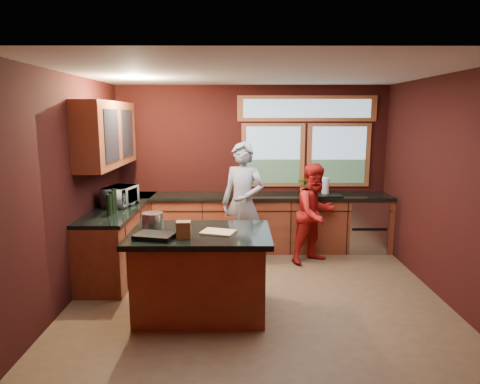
{
  "coord_description": "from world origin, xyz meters",
  "views": [
    {
      "loc": [
        -0.23,
        -5.17,
        2.22
      ],
      "look_at": [
        -0.21,
        0.4,
        1.21
      ],
      "focal_mm": 32.0,
      "sensor_mm": 36.0,
      "label": 1
    }
  ],
  "objects_px": {
    "person_grey": "(243,204)",
    "cutting_board": "(218,232)",
    "island": "(201,272)",
    "stock_pot": "(153,221)",
    "person_red": "(315,213)"
  },
  "relations": [
    {
      "from": "cutting_board",
      "to": "stock_pot",
      "type": "xyz_separation_m",
      "value": [
        -0.75,
        0.2,
        0.08
      ]
    },
    {
      "from": "cutting_board",
      "to": "stock_pot",
      "type": "bearing_deg",
      "value": 165.07
    },
    {
      "from": "island",
      "to": "cutting_board",
      "type": "relative_size",
      "value": 4.43
    },
    {
      "from": "person_grey",
      "to": "cutting_board",
      "type": "height_order",
      "value": "person_grey"
    },
    {
      "from": "person_grey",
      "to": "cutting_board",
      "type": "distance_m",
      "value": 1.72
    },
    {
      "from": "person_grey",
      "to": "person_red",
      "type": "xyz_separation_m",
      "value": [
        1.09,
        0.06,
        -0.16
      ]
    },
    {
      "from": "person_grey",
      "to": "person_red",
      "type": "relative_size",
      "value": 1.21
    },
    {
      "from": "island",
      "to": "stock_pot",
      "type": "height_order",
      "value": "stock_pot"
    },
    {
      "from": "island",
      "to": "person_grey",
      "type": "relative_size",
      "value": 0.85
    },
    {
      "from": "cutting_board",
      "to": "stock_pot",
      "type": "distance_m",
      "value": 0.78
    },
    {
      "from": "island",
      "to": "person_grey",
      "type": "bearing_deg",
      "value": 73.44
    },
    {
      "from": "island",
      "to": "person_grey",
      "type": "distance_m",
      "value": 1.77
    },
    {
      "from": "person_red",
      "to": "stock_pot",
      "type": "relative_size",
      "value": 6.3
    },
    {
      "from": "island",
      "to": "cutting_board",
      "type": "height_order",
      "value": "cutting_board"
    },
    {
      "from": "island",
      "to": "stock_pot",
      "type": "bearing_deg",
      "value": 164.74
    }
  ]
}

